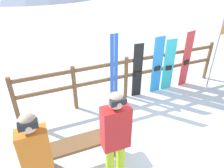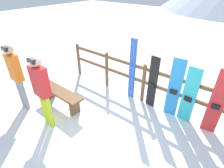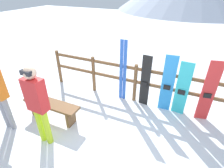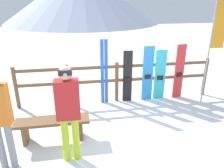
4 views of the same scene
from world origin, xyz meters
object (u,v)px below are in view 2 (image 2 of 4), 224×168
snowboard_blue (174,89)px  snowboard_cyan (189,96)px  person_red (41,87)px  snowboard_red (217,103)px  bench (61,95)px  person_orange (16,72)px  snowboard_black_stripe (153,83)px  ski_pair_blue (132,70)px

snowboard_blue → snowboard_cyan: bearing=-0.0°
person_red → snowboard_blue: (2.12, 2.19, -0.28)m
person_red → snowboard_red: 3.77m
bench → snowboard_red: (3.42, 1.55, 0.43)m
bench → person_orange: person_orange is taller
snowboard_black_stripe → snowboard_blue: (0.58, 0.00, 0.05)m
person_red → snowboard_black_stripe: 2.70m
ski_pair_blue → snowboard_red: (2.15, -0.00, -0.10)m
person_red → ski_pair_blue: bearing=67.8°
bench → snowboard_black_stripe: bearing=39.0°
bench → person_orange: (-0.70, -0.68, 0.72)m
snowboard_blue → snowboard_cyan: snowboard_blue is taller
snowboard_blue → snowboard_cyan: size_ratio=1.08×
ski_pair_blue → bench: bearing=-129.3°
snowboard_black_stripe → snowboard_cyan: 0.94m
person_red → snowboard_black_stripe: size_ratio=1.22×
ski_pair_blue → snowboard_black_stripe: ski_pair_blue is taller
bench → person_orange: bearing=-135.9°
person_red → snowboard_red: size_ratio=1.13×
person_red → person_orange: person_orange is taller
ski_pair_blue → snowboard_red: bearing=-0.1°
person_orange → snowboard_black_stripe: 3.46m
bench → snowboard_cyan: snowboard_cyan is taller
ski_pair_blue → snowboard_black_stripe: (0.64, -0.00, -0.16)m
snowboard_black_stripe → person_red: bearing=-125.1°
person_red → snowboard_blue: person_red is taller
bench → snowboard_blue: size_ratio=0.95×
ski_pair_blue → snowboard_red: size_ratio=1.13×
person_red → snowboard_black_stripe: (1.54, 2.19, -0.33)m
ski_pair_blue → person_orange: bearing=-131.4°
bench → snowboard_blue: (2.49, 1.55, 0.42)m
snowboard_cyan → ski_pair_blue: bearing=179.9°
snowboard_red → snowboard_cyan: bearing=-180.0°
snowboard_black_stripe → snowboard_cyan: (0.94, -0.00, -0.01)m
snowboard_cyan → snowboard_red: snowboard_red is taller
person_orange → snowboard_blue: size_ratio=1.15×
bench → ski_pair_blue: size_ratio=0.83×
snowboard_red → snowboard_blue: bearing=-180.0°
person_orange → snowboard_blue: 3.91m
person_orange → snowboard_red: size_ratio=1.13×
person_orange → snowboard_black_stripe: person_orange is taller
ski_pair_blue → snowboard_black_stripe: bearing=-0.3°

